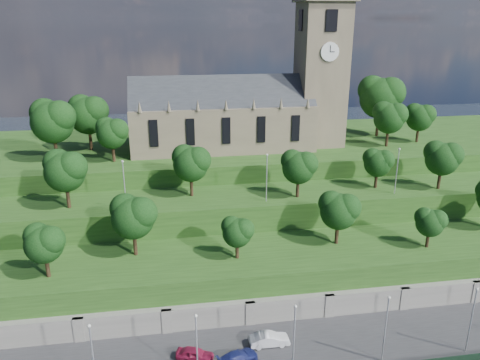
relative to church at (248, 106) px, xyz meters
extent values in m
cube|color=#2D2D30|center=(-0.79, -39.98, -21.52)|extent=(160.00, 12.00, 2.00)
cube|color=slate|center=(-0.79, -33.98, -20.02)|extent=(160.00, 2.00, 5.00)
cube|color=slate|center=(-25.79, -34.78, -20.02)|extent=(1.20, 0.60, 5.00)
cube|color=slate|center=(-15.79, -34.78, -20.02)|extent=(1.20, 0.60, 5.00)
cube|color=slate|center=(-5.79, -34.78, -20.02)|extent=(1.20, 0.60, 5.00)
cube|color=slate|center=(4.21, -34.78, -20.02)|extent=(1.20, 0.60, 5.00)
cube|color=slate|center=(14.21, -34.78, -20.02)|extent=(1.20, 0.60, 5.00)
cube|color=slate|center=(24.21, -34.78, -20.02)|extent=(1.20, 0.60, 5.00)
cube|color=#214617|center=(-0.79, -27.98, -18.52)|extent=(160.00, 12.00, 8.00)
cube|color=#214617|center=(-0.79, -16.98, -16.52)|extent=(160.00, 10.00, 12.00)
cube|color=#214617|center=(-0.79, 4.02, -15.02)|extent=(160.00, 32.00, 15.00)
cube|color=brown|center=(-4.79, 0.02, -3.52)|extent=(32.00, 12.00, 8.00)
cube|color=#24282C|center=(-4.79, 0.02, 0.48)|extent=(32.00, 10.18, 10.18)
cone|color=brown|center=(-18.79, -5.98, 1.38)|extent=(0.70, 0.70, 1.80)
cone|color=brown|center=(-14.12, -5.98, 1.38)|extent=(0.70, 0.70, 1.80)
cone|color=brown|center=(-9.46, -5.98, 1.38)|extent=(0.70, 0.70, 1.80)
cone|color=brown|center=(-4.79, -5.98, 1.38)|extent=(0.70, 0.70, 1.80)
cone|color=brown|center=(-0.12, -5.98, 1.38)|extent=(0.70, 0.70, 1.80)
cone|color=brown|center=(4.54, -5.98, 1.38)|extent=(0.70, 0.70, 1.80)
cone|color=brown|center=(9.21, -5.98, 1.38)|extent=(0.70, 0.70, 1.80)
cube|color=black|center=(-16.79, -6.06, -3.02)|extent=(1.40, 0.25, 4.50)
cube|color=black|center=(-10.79, -6.06, -3.02)|extent=(1.40, 0.25, 4.50)
cube|color=black|center=(-4.79, -6.06, -3.02)|extent=(1.40, 0.25, 4.50)
cube|color=black|center=(1.21, -6.06, -3.02)|extent=(1.40, 0.25, 4.50)
cube|color=black|center=(7.21, -6.06, -3.02)|extent=(1.40, 0.25, 4.50)
cube|color=brown|center=(13.21, 0.02, 4.98)|extent=(8.00, 8.00, 25.00)
cube|color=black|center=(13.21, -4.06, 14.48)|extent=(2.00, 0.25, 3.50)
cube|color=black|center=(13.21, 4.10, 14.48)|extent=(2.00, 0.25, 3.50)
cube|color=black|center=(9.13, 0.02, 14.48)|extent=(0.25, 2.00, 3.50)
cube|color=black|center=(17.29, 0.02, 14.48)|extent=(0.25, 2.00, 3.50)
cylinder|color=white|center=(13.21, -4.10, 9.48)|extent=(3.20, 0.30, 3.20)
cylinder|color=white|center=(17.33, 0.02, 9.48)|extent=(0.30, 3.20, 3.20)
cube|color=black|center=(13.21, -4.28, 9.98)|extent=(0.12, 0.05, 1.10)
cube|color=black|center=(13.61, -4.28, 9.48)|extent=(0.80, 0.05, 0.12)
cylinder|color=black|center=(-29.54, -29.98, -13.06)|extent=(0.49, 0.49, 2.92)
sphere|color=black|center=(-29.54, -29.98, -10.23)|extent=(4.55, 4.55, 4.55)
sphere|color=black|center=(-28.63, -30.44, -9.55)|extent=(3.41, 3.41, 3.41)
sphere|color=black|center=(-30.33, -29.42, -9.32)|extent=(3.18, 3.18, 3.18)
cylinder|color=black|center=(-19.49, -25.98, -12.74)|extent=(0.52, 0.52, 3.57)
sphere|color=black|center=(-19.49, -25.98, -9.28)|extent=(5.56, 5.56, 5.56)
sphere|color=black|center=(-18.37, -26.54, -8.45)|extent=(4.17, 4.17, 4.17)
sphere|color=black|center=(-20.46, -25.29, -8.17)|extent=(3.89, 3.89, 3.89)
cylinder|color=black|center=(-6.49, -28.98, -13.30)|extent=(0.47, 0.47, 2.44)
sphere|color=black|center=(-6.49, -28.98, -10.94)|extent=(3.80, 3.80, 3.80)
sphere|color=black|center=(-5.73, -29.36, -10.37)|extent=(2.85, 2.85, 2.85)
sphere|color=black|center=(-7.15, -28.51, -10.18)|extent=(2.66, 2.66, 2.66)
cylinder|color=black|center=(7.65, -26.98, -12.91)|extent=(0.50, 0.50, 3.22)
sphere|color=black|center=(7.65, -26.98, -9.80)|extent=(5.00, 5.00, 5.00)
sphere|color=black|center=(8.65, -27.49, -9.05)|extent=(3.75, 3.75, 3.75)
sphere|color=black|center=(6.77, -26.36, -8.80)|extent=(3.50, 3.50, 3.50)
cylinder|color=black|center=(19.39, -29.98, -13.32)|extent=(0.47, 0.47, 2.40)
sphere|color=black|center=(19.39, -29.98, -11.01)|extent=(3.73, 3.73, 3.73)
sphere|color=black|center=(20.13, -30.36, -10.45)|extent=(2.80, 2.80, 2.80)
sphere|color=black|center=(18.74, -29.52, -10.26)|extent=(2.61, 2.61, 2.61)
cylinder|color=black|center=(-28.83, -17.98, -8.71)|extent=(0.52, 0.52, 3.62)
sphere|color=black|center=(-28.83, -17.98, -5.21)|extent=(5.63, 5.63, 5.63)
sphere|color=black|center=(-27.70, -18.55, -4.36)|extent=(4.23, 4.23, 4.23)
sphere|color=black|center=(-29.81, -17.28, -4.08)|extent=(3.94, 3.94, 3.94)
cylinder|color=black|center=(-11.41, -15.98, -8.84)|extent=(0.51, 0.51, 3.37)
sphere|color=black|center=(-11.41, -15.98, -5.58)|extent=(5.24, 5.24, 5.24)
sphere|color=black|center=(-10.36, -16.51, -4.79)|extent=(3.93, 3.93, 3.93)
sphere|color=black|center=(-12.32, -15.33, -4.53)|extent=(3.67, 3.67, 3.67)
cylinder|color=black|center=(4.19, -18.98, -8.97)|extent=(0.50, 0.50, 3.11)
sphere|color=black|center=(4.19, -18.98, -5.96)|extent=(4.83, 4.83, 4.83)
sphere|color=black|center=(5.16, -19.47, -5.24)|extent=(3.63, 3.63, 3.63)
sphere|color=black|center=(3.34, -18.38, -5.00)|extent=(3.38, 3.38, 3.38)
cylinder|color=black|center=(17.50, -16.98, -9.16)|extent=(0.48, 0.48, 2.73)
sphere|color=black|center=(17.50, -16.98, -6.52)|extent=(4.25, 4.25, 4.25)
sphere|color=black|center=(18.35, -17.41, -5.88)|extent=(3.18, 3.18, 3.18)
sphere|color=black|center=(16.76, -16.45, -5.67)|extent=(2.97, 2.97, 2.97)
cylinder|color=black|center=(27.04, -18.98, -8.87)|extent=(0.51, 0.51, 3.30)
sphere|color=black|center=(27.04, -18.98, -5.69)|extent=(5.13, 5.13, 5.13)
sphere|color=black|center=(28.06, -19.50, -4.92)|extent=(3.85, 3.85, 3.85)
sphere|color=black|center=(26.14, -18.34, -4.66)|extent=(3.59, 3.59, 3.59)
cylinder|color=black|center=(-32.85, -3.98, -5.32)|extent=(0.56, 0.56, 4.40)
sphere|color=black|center=(-32.85, -3.98, -1.07)|extent=(6.84, 6.84, 6.84)
sphere|color=black|center=(-31.48, -4.67, -0.04)|extent=(5.13, 5.13, 5.13)
sphere|color=black|center=(-34.04, -3.13, 0.30)|extent=(4.79, 4.79, 4.79)
cylinder|color=black|center=(-28.18, 2.02, -5.40)|extent=(0.55, 0.55, 4.24)
sphere|color=black|center=(-28.18, 2.02, -1.31)|extent=(6.59, 6.59, 6.59)
sphere|color=black|center=(-26.87, 1.36, -0.32)|extent=(4.94, 4.94, 4.94)
sphere|color=black|center=(-29.34, 2.84, 0.01)|extent=(4.61, 4.61, 4.61)
cylinder|color=black|center=(-23.49, -5.98, -5.94)|extent=(0.50, 0.50, 3.16)
sphere|color=black|center=(-23.49, -5.98, -2.89)|extent=(4.91, 4.91, 4.91)
sphere|color=black|center=(-22.51, -6.48, -2.16)|extent=(3.68, 3.68, 3.68)
sphere|color=black|center=(-24.35, -5.37, -1.91)|extent=(3.44, 3.44, 3.44)
cylinder|color=black|center=(25.22, -3.98, -5.75)|extent=(0.52, 0.52, 3.55)
sphere|color=black|center=(25.22, -3.98, -2.32)|extent=(5.52, 5.52, 5.52)
sphere|color=black|center=(26.33, -4.54, -1.49)|extent=(4.14, 4.14, 4.14)
sphere|color=black|center=(24.26, -3.30, -1.22)|extent=(3.86, 3.86, 3.86)
cylinder|color=black|center=(26.97, 4.02, -4.96)|extent=(0.59, 0.59, 5.12)
sphere|color=black|center=(26.97, 4.02, -0.02)|extent=(7.96, 7.96, 7.96)
sphere|color=black|center=(28.56, 3.22, 1.18)|extent=(5.97, 5.97, 5.97)
sphere|color=black|center=(25.58, 5.01, 1.57)|extent=(5.57, 5.57, 5.57)
cylinder|color=black|center=(32.32, -1.98, -5.94)|extent=(0.50, 0.50, 3.17)
sphere|color=black|center=(32.32, -1.98, -2.88)|extent=(4.93, 4.93, 4.93)
sphere|color=black|center=(33.30, -2.48, -2.14)|extent=(3.70, 3.70, 3.70)
sphere|color=black|center=(31.45, -1.37, -1.89)|extent=(3.45, 3.45, 3.45)
sphere|color=silver|center=(-22.79, -43.48, -12.53)|extent=(0.36, 0.36, 0.36)
cylinder|color=#B2B2B7|center=(-12.79, -43.48, -16.59)|extent=(0.16, 0.16, 7.87)
sphere|color=silver|center=(-12.79, -43.48, -12.53)|extent=(0.36, 0.36, 0.36)
cylinder|color=#B2B2B7|center=(-2.79, -43.48, -16.59)|extent=(0.16, 0.16, 7.87)
sphere|color=silver|center=(-2.79, -43.48, -12.53)|extent=(0.36, 0.36, 0.36)
cylinder|color=#B2B2B7|center=(7.21, -43.48, -16.59)|extent=(0.16, 0.16, 7.87)
sphere|color=silver|center=(7.21, -43.48, -12.53)|extent=(0.36, 0.36, 0.36)
cylinder|color=#B2B2B7|center=(17.21, -43.48, -16.59)|extent=(0.16, 0.16, 7.87)
sphere|color=silver|center=(17.21, -43.48, -12.53)|extent=(0.36, 0.36, 0.36)
cylinder|color=#B2B2B7|center=(-20.79, -19.98, -7.06)|extent=(0.16, 0.16, 6.92)
sphere|color=silver|center=(-20.79, -19.98, -3.48)|extent=(0.36, 0.36, 0.36)
cylinder|color=#B2B2B7|center=(-0.79, -19.98, -7.06)|extent=(0.16, 0.16, 6.92)
sphere|color=silver|center=(-0.79, -19.98, -3.48)|extent=(0.36, 0.36, 0.36)
cylinder|color=#B2B2B7|center=(19.21, -19.98, -7.06)|extent=(0.16, 0.16, 6.92)
sphere|color=silver|center=(19.21, -19.98, -3.48)|extent=(0.36, 0.36, 0.36)
imported|color=maroon|center=(-12.85, -40.09, -19.82)|extent=(4.46, 2.97, 1.41)
imported|color=silver|center=(-4.31, -38.98, -19.77)|extent=(4.57, 1.60, 1.51)
imported|color=navy|center=(-8.32, -41.30, -19.85)|extent=(5.01, 3.45, 1.35)
camera|label=1|loc=(-14.60, -82.22, 14.80)|focal=35.00mm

